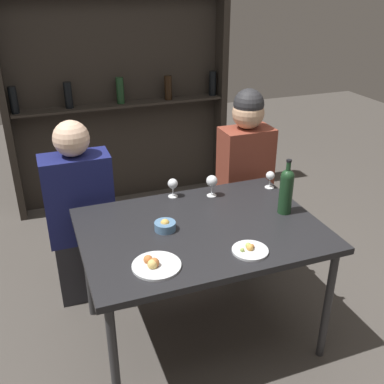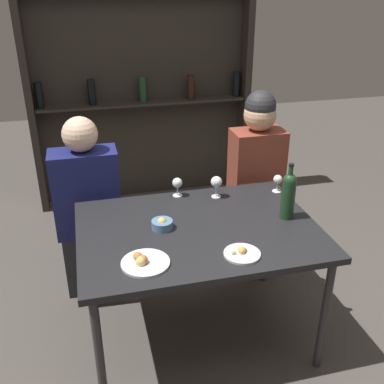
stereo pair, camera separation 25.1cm
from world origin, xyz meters
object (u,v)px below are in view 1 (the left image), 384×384
(food_plate_1, at_px, (155,265))
(seated_person_left, at_px, (81,219))
(wine_bottle, at_px, (286,189))
(wine_glass_2, at_px, (270,177))
(snack_bowl, at_px, (165,226))
(seated_person_right, at_px, (244,181))
(food_plate_0, at_px, (250,250))
(wine_glass_1, at_px, (212,182))
(wine_glass_0, at_px, (173,184))

(food_plate_1, xyz_separation_m, seated_person_left, (-0.24, 0.91, -0.18))
(wine_bottle, distance_m, food_plate_1, 0.90)
(wine_glass_2, distance_m, seated_person_left, 1.25)
(wine_glass_2, xyz_separation_m, snack_bowl, (-0.79, -0.28, -0.05))
(seated_person_right, bearing_deg, food_plate_1, -135.57)
(wine_glass_2, xyz_separation_m, seated_person_left, (-1.18, 0.32, -0.25))
(wine_bottle, xyz_separation_m, food_plate_0, (-0.37, -0.30, -0.14))
(wine_bottle, bearing_deg, seated_person_right, 83.70)
(wine_glass_2, xyz_separation_m, food_plate_1, (-0.94, -0.59, -0.07))
(wine_bottle, xyz_separation_m, food_plate_1, (-0.85, -0.26, -0.14))
(wine_bottle, distance_m, food_plate_0, 0.50)
(snack_bowl, xyz_separation_m, seated_person_left, (-0.39, 0.60, -0.20))
(wine_glass_1, distance_m, snack_bowl, 0.50)
(wine_glass_0, bearing_deg, seated_person_right, 20.40)
(food_plate_1, height_order, seated_person_right, seated_person_right)
(wine_glass_0, relative_size, snack_bowl, 1.04)
(food_plate_0, xyz_separation_m, snack_bowl, (-0.33, 0.35, 0.02))
(food_plate_1, relative_size, seated_person_left, 0.19)
(wine_bottle, xyz_separation_m, wine_glass_1, (-0.31, 0.35, -0.05))
(snack_bowl, distance_m, seated_person_right, 0.99)
(wine_glass_1, bearing_deg, snack_bowl, -143.16)
(wine_glass_1, relative_size, food_plate_1, 0.58)
(wine_glass_0, distance_m, snack_bowl, 0.41)
(snack_bowl, bearing_deg, wine_glass_0, 65.79)
(food_plate_0, relative_size, seated_person_right, 0.14)
(wine_bottle, relative_size, food_plate_0, 1.79)
(seated_person_right, bearing_deg, snack_bowl, -142.51)
(wine_glass_0, xyz_separation_m, seated_person_left, (-0.55, 0.23, -0.25))
(food_plate_1, xyz_separation_m, snack_bowl, (0.15, 0.31, 0.01))
(wine_bottle, relative_size, snack_bowl, 2.84)
(wine_glass_0, bearing_deg, wine_glass_1, -17.67)
(wine_glass_1, bearing_deg, food_plate_1, -131.82)
(wine_glass_0, relative_size, wine_glass_2, 1.07)
(wine_glass_1, xyz_separation_m, food_plate_0, (-0.06, -0.65, -0.09))
(wine_glass_0, relative_size, food_plate_1, 0.51)
(wine_glass_0, xyz_separation_m, seated_person_right, (0.61, 0.23, -0.17))
(seated_person_right, bearing_deg, wine_glass_1, -141.85)
(wine_glass_0, height_order, snack_bowl, wine_glass_0)
(food_plate_1, distance_m, seated_person_right, 1.30)
(wine_glass_0, bearing_deg, seated_person_left, 157.54)
(wine_bottle, xyz_separation_m, seated_person_left, (-1.09, 0.65, -0.32))
(wine_glass_0, height_order, wine_glass_1, wine_glass_1)
(snack_bowl, height_order, seated_person_left, seated_person_left)
(wine_glass_1, bearing_deg, wine_glass_0, 162.33)
(wine_bottle, bearing_deg, wine_glass_0, 142.23)
(wine_bottle, distance_m, wine_glass_0, 0.69)
(wine_bottle, relative_size, seated_person_left, 0.27)
(food_plate_0, height_order, seated_person_left, seated_person_left)
(wine_bottle, height_order, wine_glass_1, wine_bottle)
(snack_bowl, bearing_deg, food_plate_1, -115.34)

